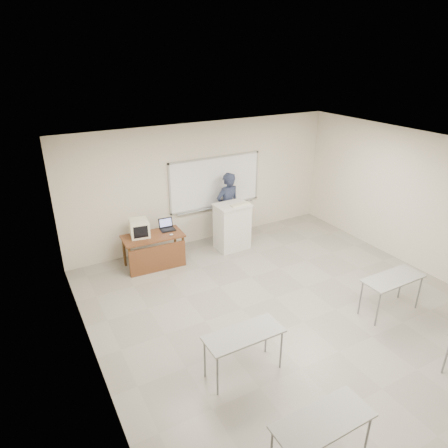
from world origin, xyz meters
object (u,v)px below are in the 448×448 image
crt_monitor (139,228)px  podium (232,226)px  whiteboard (215,183)px  keyboard (240,204)px  instructor_desk (155,246)px  mouse (171,235)px  presenter (228,207)px  laptop (167,227)px

crt_monitor → podium: bearing=3.0°
whiteboard → keyboard: whiteboard is taller
instructor_desk → mouse: mouse is taller
keyboard → instructor_desk: bearing=174.9°
whiteboard → presenter: whiteboard is taller
podium → whiteboard: bearing=92.4°
presenter → mouse: bearing=12.6°
podium → presenter: (0.15, 0.48, 0.32)m
podium → keyboard: size_ratio=2.32×
podium → crt_monitor: (-2.23, 0.23, 0.36)m
mouse → keyboard: 1.81m
presenter → podium: bearing=67.4°
mouse → keyboard: size_ratio=0.19×
mouse → presenter: bearing=28.2°
whiteboard → presenter: bearing=-56.1°
crt_monitor → laptop: bearing=11.4°
whiteboard → podium: 1.19m
mouse → presenter: size_ratio=0.05×
whiteboard → instructor_desk: bearing=-158.1°
keyboard → presenter: bearing=88.2°
podium → crt_monitor: bearing=173.2°
podium → crt_monitor: podium is taller
whiteboard → mouse: 1.93m
mouse → presenter: presenter is taller
whiteboard → crt_monitor: whiteboard is taller
instructor_desk → keyboard: bearing=-0.1°
whiteboard → crt_monitor: 2.32m
instructor_desk → presenter: 2.22m
whiteboard → keyboard: 0.96m
crt_monitor → laptop: 0.66m
laptop → keyboard: keyboard is taller
podium → laptop: 1.62m
crt_monitor → presenter: size_ratio=0.25×
laptop → mouse: (-0.04, -0.36, -0.04)m
crt_monitor → whiteboard: bearing=22.7°
crt_monitor → mouse: size_ratio=4.75×
podium → keyboard: (0.15, -0.12, 0.59)m
crt_monitor → keyboard: size_ratio=0.92×
instructor_desk → crt_monitor: 0.53m
instructor_desk → podium: bearing=3.1°
podium → laptop: podium is taller
crt_monitor → mouse: (0.61, -0.33, -0.17)m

